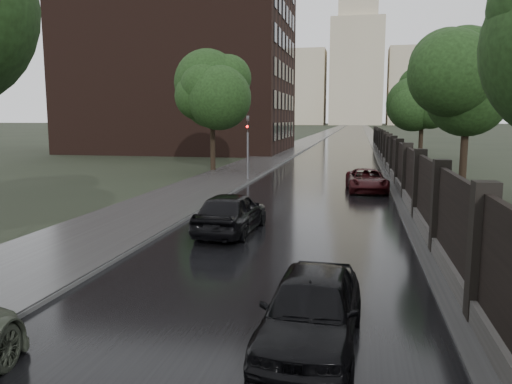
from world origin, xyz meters
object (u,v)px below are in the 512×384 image
Objects in this scene: tree_left_far at (212,98)px; tree_right_c at (422,105)px; traffic_light at (248,142)px; car_right_near at (311,309)px; tree_right_b at (467,96)px; hatchback_left at (231,212)px; car_right_far at (367,180)px.

tree_left_far is 18.45m from tree_right_c.
car_right_near is at bearing -74.77° from traffic_light.
tree_left_far is 1.05× the size of tree_right_c.
tree_right_b reaches higher than car_right_near.
hatchback_left is 0.98× the size of car_right_far.
tree_right_b is 1.79× the size of car_right_near.
tree_right_c is at bearing 83.14° from car_right_near.
car_right_near is at bearing -98.66° from car_right_far.
tree_right_b is (15.50, -8.00, -0.29)m from tree_left_far.
hatchback_left is at bearing -79.80° from traffic_light.
tree_right_b reaches higher than hatchback_left.
tree_left_far is at bearing 126.47° from traffic_light.
tree_right_b is 1.67× the size of hatchback_left.
hatchback_left is (-9.33, -10.73, -4.23)m from tree_right_b.
hatchback_left reaches higher than car_right_far.
traffic_light is 7.83m from car_right_far.
traffic_light is 0.95× the size of hatchback_left.
tree_right_b is 1.75× the size of traffic_light.
tree_left_far is 14.10m from car_right_far.
car_right_far is (7.07, -2.82, -1.80)m from traffic_light.
car_right_far is at bearing -36.00° from tree_left_far.
traffic_light is 1.02× the size of car_right_near.
tree_left_far is 1.72× the size of car_right_far.
hatchback_left is (-9.33, -28.73, -4.23)m from tree_right_c.
tree_right_c is 1.67× the size of hatchback_left.
hatchback_left is (2.47, -13.72, -1.68)m from traffic_light.
car_right_far is at bearing -110.26° from hatchback_left.
car_right_near is 0.91× the size of car_right_far.
tree_right_b reaches higher than traffic_light.
tree_left_far is at bearing -69.14° from hatchback_left.
tree_left_far is at bearing 112.07° from car_right_near.
car_right_near is (-5.90, -18.67, -4.28)m from tree_right_b.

